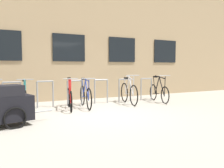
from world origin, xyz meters
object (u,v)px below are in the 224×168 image
at_px(bike_trailer, 9,105).
at_px(bicycle_blue, 85,95).
at_px(bicycle_teal, 25,99).
at_px(bicycle_red, 70,98).
at_px(bicycle_black, 159,92).
at_px(bicycle_silver, 129,93).

bearing_deg(bike_trailer, bicycle_blue, 33.70).
height_order(bicycle_teal, bicycle_red, bicycle_teal).
xyz_separation_m(bicycle_black, bicycle_red, (-3.53, -0.05, -0.00)).
xyz_separation_m(bicycle_silver, bike_trailer, (-4.05, -1.58, 0.09)).
bearing_deg(bicycle_red, bicycle_blue, 14.69).
distance_m(bicycle_silver, bicycle_red, 2.25).
xyz_separation_m(bicycle_silver, bicycle_blue, (-1.67, 0.01, -0.01)).
distance_m(bicycle_blue, bicycle_black, 2.96).
bearing_deg(bicycle_blue, bike_trailer, -146.30).
distance_m(bicycle_blue, bike_trailer, 2.87).
distance_m(bicycle_silver, bicycle_blue, 1.67).
relative_size(bicycle_silver, bicycle_black, 1.03).
bearing_deg(bike_trailer, bicycle_red, 38.51).
height_order(bicycle_blue, bicycle_black, bicycle_black).
xyz_separation_m(bicycle_teal, bike_trailer, (-0.50, -1.61, 0.10)).
distance_m(bicycle_red, bike_trailer, 2.32).
xyz_separation_m(bicycle_blue, bike_trailer, (-2.39, -1.59, 0.10)).
relative_size(bicycle_black, bike_trailer, 1.11).
height_order(bicycle_silver, bicycle_black, bicycle_silver).
bearing_deg(bicycle_teal, bicycle_black, -1.35).
xyz_separation_m(bicycle_teal, bicycle_red, (1.31, -0.17, -0.02)).
xyz_separation_m(bicycle_teal, bicycle_blue, (1.89, -0.01, -0.00)).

